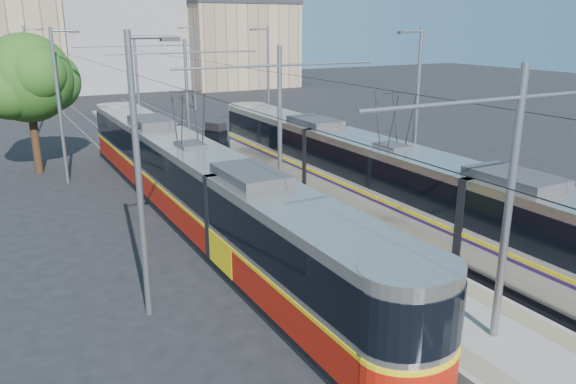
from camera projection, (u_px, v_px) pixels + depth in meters
ground at (395, 286)px, 18.17m from camera, size 160.00×160.00×0.00m
platform at (208, 168)px, 32.42m from camera, size 4.00×50.00×0.30m
tactile_strip_left at (183, 168)px, 31.71m from camera, size 0.70×50.00×0.01m
tactile_strip_right at (231, 162)px, 33.04m from camera, size 0.70×50.00×0.01m
rails at (208, 170)px, 32.46m from camera, size 8.71×70.00×0.03m
track_arrow at (358, 363)px, 13.99m from camera, size 1.20×5.00×0.01m
tram_left at (192, 182)px, 23.73m from camera, size 2.43×29.72×5.50m
tram_right at (391, 181)px, 23.41m from camera, size 2.43×30.57×5.50m
catenary at (224, 97)px, 28.77m from camera, size 9.20×70.00×7.00m
street_lamps at (182, 91)px, 34.62m from camera, size 15.18×38.22×8.00m
shelter at (216, 143)px, 32.08m from camera, size 1.09×1.31×2.49m
tree at (33, 79)px, 30.79m from camera, size 5.31×4.91×7.71m
building_centre at (118, 19)px, 72.24m from camera, size 18.36×14.28×17.32m
building_right at (237, 44)px, 74.52m from camera, size 14.28×10.20×11.04m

